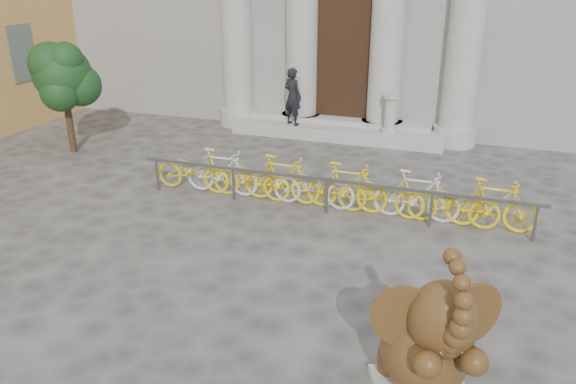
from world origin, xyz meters
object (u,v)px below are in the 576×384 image
(bike_rack, at_px, (329,185))
(elephant_statue, at_px, (428,343))
(pedestrian, at_px, (293,96))
(tree, at_px, (63,76))

(bike_rack, bearing_deg, elephant_statue, -63.66)
(pedestrian, bearing_deg, elephant_statue, 140.05)
(bike_rack, bearing_deg, tree, 169.39)
(bike_rack, bearing_deg, pedestrian, 116.75)
(bike_rack, xyz_separation_m, pedestrian, (-2.30, 4.57, 0.66))
(elephant_statue, xyz_separation_m, pedestrian, (-4.71, 9.44, 0.40))
(tree, xyz_separation_m, pedestrian, (5.00, 3.20, -0.83))
(bike_rack, height_order, pedestrian, pedestrian)
(elephant_statue, xyz_separation_m, bike_rack, (-2.41, 4.87, -0.26))
(elephant_statue, distance_m, bike_rack, 5.44)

